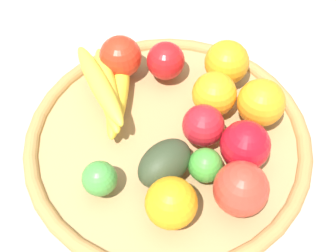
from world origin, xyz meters
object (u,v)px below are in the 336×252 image
(apple_2, at_px, (241,189))
(orange_0, at_px, (171,203))
(banana_bunch, at_px, (109,88))
(orange_1, at_px, (227,63))
(avocado, at_px, (165,163))
(apple_3, at_px, (246,144))
(lime_0, at_px, (100,179))
(apple_4, at_px, (120,57))
(orange_3, at_px, (261,103))
(lime_1, at_px, (205,165))
(apple_0, at_px, (166,61))
(apple_1, at_px, (203,125))
(orange_2, at_px, (214,94))

(apple_2, height_order, orange_0, apple_2)
(banana_bunch, relative_size, orange_1, 2.48)
(banana_bunch, relative_size, avocado, 2.11)
(banana_bunch, bearing_deg, apple_3, 84.83)
(orange_1, bearing_deg, avocado, -4.86)
(lime_0, height_order, apple_4, apple_4)
(orange_3, relative_size, avocado, 0.85)
(lime_1, relative_size, apple_0, 0.78)
(banana_bunch, xyz_separation_m, orange_3, (-0.06, 0.24, 0.01))
(apple_3, xyz_separation_m, avocado, (0.07, -0.10, -0.01))
(banana_bunch, height_order, orange_1, orange_1)
(apple_0, relative_size, apple_1, 1.01)
(banana_bunch, height_order, avocado, same)
(apple_3, xyz_separation_m, apple_4, (-0.09, -0.25, -0.00))
(orange_3, relative_size, apple_4, 1.04)
(apple_0, bearing_deg, apple_1, 45.89)
(apple_0, bearing_deg, orange_0, 25.02)
(orange_1, bearing_deg, apple_4, -71.50)
(lime_0, distance_m, orange_1, 0.29)
(apple_2, relative_size, orange_3, 1.01)
(lime_1, bearing_deg, orange_0, -13.89)
(banana_bunch, distance_m, lime_0, 0.17)
(lime_1, relative_size, apple_1, 0.78)
(lime_0, height_order, orange_3, orange_3)
(lime_0, bearing_deg, banana_bunch, -156.65)
(orange_3, bearing_deg, lime_1, -17.43)
(apple_2, relative_size, apple_1, 1.18)
(lime_0, height_order, orange_1, orange_1)
(lime_1, xyz_separation_m, lime_0, (0.08, -0.13, -0.00))
(apple_0, relative_size, orange_0, 0.92)
(orange_2, relative_size, apple_4, 0.99)
(orange_2, relative_size, apple_3, 0.97)
(orange_0, bearing_deg, avocado, -148.80)
(apple_4, bearing_deg, apple_0, 108.86)
(apple_0, relative_size, lime_0, 1.29)
(orange_3, bearing_deg, orange_1, -128.88)
(orange_1, bearing_deg, apple_1, 3.77)
(lime_1, height_order, orange_3, orange_3)
(orange_1, bearing_deg, apple_0, -71.77)
(orange_1, xyz_separation_m, apple_4, (0.06, -0.17, -0.00))
(lime_1, bearing_deg, apple_0, -140.94)
(orange_2, distance_m, apple_2, 0.17)
(apple_2, xyz_separation_m, avocado, (-0.00, -0.11, -0.01))
(avocado, bearing_deg, apple_4, -136.72)
(apple_3, height_order, avocado, apple_3)
(orange_3, relative_size, apple_3, 1.02)
(apple_3, height_order, orange_1, orange_1)
(orange_3, xyz_separation_m, apple_1, (0.07, -0.07, -0.01))
(orange_2, height_order, orange_3, orange_3)
(banana_bunch, height_order, lime_0, banana_bunch)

